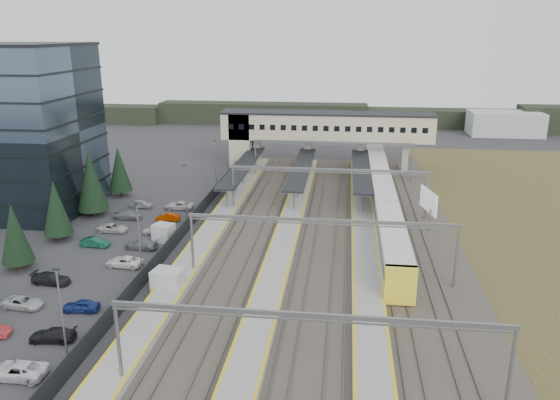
# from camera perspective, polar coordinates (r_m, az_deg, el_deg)

# --- Properties ---
(ground) EXTENTS (220.00, 220.00, 0.00)m
(ground) POSITION_cam_1_polar(r_m,az_deg,el_deg) (68.49, -5.57, -5.04)
(ground) COLOR #2B2B2D
(ground) RESTS_ON ground
(office_building) EXTENTS (24.30, 18.30, 24.30)m
(office_building) POSITION_cam_1_polar(r_m,az_deg,el_deg) (90.32, -27.12, 6.64)
(office_building) COLOR #3B4D60
(office_building) RESTS_ON ground
(conifer_row) EXTENTS (4.42, 49.82, 9.50)m
(conifer_row) POSITION_cam_1_polar(r_m,az_deg,el_deg) (71.50, -23.87, -1.40)
(conifer_row) COLOR black
(conifer_row) RESTS_ON ground
(car_park) EXTENTS (10.50, 44.53, 1.29)m
(car_park) POSITION_cam_1_polar(r_m,az_deg,el_deg) (66.61, -18.14, -5.97)
(car_park) COLOR silver
(car_park) RESTS_ON ground
(lampposts) EXTENTS (0.50, 53.25, 8.07)m
(lampposts) POSITION_cam_1_polar(r_m,az_deg,el_deg) (70.24, -11.84, -1.00)
(lampposts) COLOR slate
(lampposts) RESTS_ON ground
(fence) EXTENTS (0.08, 90.00, 2.00)m
(fence) POSITION_cam_1_polar(r_m,az_deg,el_deg) (74.23, -9.68, -2.59)
(fence) COLOR #26282B
(fence) RESTS_ON ground
(relay_cabin_near) EXTENTS (3.42, 2.75, 2.57)m
(relay_cabin_near) POSITION_cam_1_polar(r_m,az_deg,el_deg) (57.72, -11.58, -8.35)
(relay_cabin_near) COLOR #A9ACAE
(relay_cabin_near) RESTS_ON ground
(relay_cabin_far) EXTENTS (2.92, 2.64, 2.25)m
(relay_cabin_far) POSITION_cam_1_polar(r_m,az_deg,el_deg) (71.71, -12.07, -3.35)
(relay_cabin_far) COLOR #A9ACAE
(relay_cabin_far) RESTS_ON ground
(rail_corridor) EXTENTS (34.00, 90.00, 0.92)m
(rail_corridor) POSITION_cam_1_polar(r_m,az_deg,el_deg) (71.69, 2.61, -3.69)
(rail_corridor) COLOR #3A342D
(rail_corridor) RESTS_ON ground
(canopies) EXTENTS (23.10, 30.00, 3.28)m
(canopies) POSITION_cam_1_polar(r_m,az_deg,el_deg) (91.75, 2.26, 3.38)
(canopies) COLOR black
(canopies) RESTS_ON ground
(footbridge) EXTENTS (40.40, 6.40, 11.20)m
(footbridge) POSITION_cam_1_polar(r_m,az_deg,el_deg) (105.53, 3.36, 7.42)
(footbridge) COLOR #B7AD8F
(footbridge) RESTS_ON ground
(gantries) EXTENTS (28.40, 62.28, 7.17)m
(gantries) POSITION_cam_1_polar(r_m,az_deg,el_deg) (67.81, 4.78, 0.13)
(gantries) COLOR slate
(gantries) RESTS_ON ground
(train) EXTENTS (3.12, 65.16, 3.92)m
(train) POSITION_cam_1_polar(r_m,az_deg,el_deg) (84.70, 10.60, 0.73)
(train) COLOR silver
(train) RESTS_ON ground
(billboard) EXTENTS (1.50, 5.91, 5.13)m
(billboard) POSITION_cam_1_polar(r_m,az_deg,el_deg) (77.48, 15.24, -0.21)
(billboard) COLOR slate
(billboard) RESTS_ON ground
(treeline_far) EXTENTS (170.00, 19.00, 7.00)m
(treeline_far) POSITION_cam_1_polar(r_m,az_deg,el_deg) (156.06, 10.54, 8.50)
(treeline_far) COLOR black
(treeline_far) RESTS_ON ground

